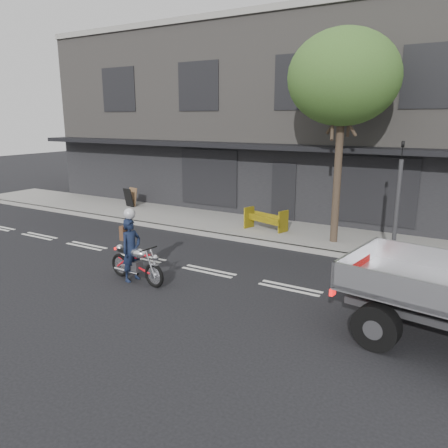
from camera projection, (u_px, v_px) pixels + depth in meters
The scene contains 10 objects.
ground at pixel (209, 271), 12.02m from camera, with size 80.00×80.00×0.00m, color black.
sidewalk at pixel (278, 232), 15.93m from camera, with size 32.00×3.20×0.15m, color gray.
kerb at pixel (259, 242), 14.60m from camera, with size 32.00×0.20×0.15m, color gray.
building_main at pixel (338, 120), 20.52m from camera, with size 26.00×10.00×8.00m, color slate.
street_tree at pixel (343, 78), 13.19m from camera, with size 3.40×3.40×6.74m.
traffic_light_pole at pixel (397, 207), 12.35m from camera, with size 0.12×0.12×3.50m.
motorcycle at pixel (136, 262), 11.19m from camera, with size 1.92×0.56×0.99m.
rider at pixel (131, 250), 11.19m from camera, with size 0.60×0.39×1.64m, color #121B33.
construction_barrier at pixel (263, 220), 15.58m from camera, with size 1.46×0.59×0.82m, color yellow, non-canonical shape.
sandwich_board at pixel (128, 198), 19.86m from camera, with size 0.54×0.36×0.85m, color black, non-canonical shape.
Camera 1 is at (6.16, -9.57, 4.12)m, focal length 35.00 mm.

